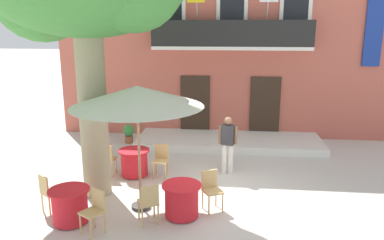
{
  "coord_description": "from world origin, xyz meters",
  "views": [
    {
      "loc": [
        0.21,
        -8.92,
        4.07
      ],
      "look_at": [
        -0.95,
        2.2,
        1.3
      ],
      "focal_mm": 35.27,
      "sensor_mm": 36.0,
      "label": 1
    }
  ],
  "objects_px": {
    "cafe_table_middle": "(134,162)",
    "cafe_chair_front_1": "(49,191)",
    "cafe_umbrella": "(137,97)",
    "cafe_chair_near_tree_0": "(149,201)",
    "cafe_table_front": "(70,206)",
    "ground_planter_left": "(129,133)",
    "cafe_chair_near_tree_1": "(211,187)",
    "cafe_chair_front_0": "(95,208)",
    "cafe_table_near_tree": "(182,200)",
    "pedestrian_near_entrance": "(228,142)",
    "cafe_chair_middle_0": "(161,158)",
    "cafe_chair_middle_1": "(107,158)"
  },
  "relations": [
    {
      "from": "cafe_chair_front_1",
      "to": "ground_planter_left",
      "type": "xyz_separation_m",
      "value": [
        0.36,
        5.32,
        -0.15
      ]
    },
    {
      "from": "cafe_chair_middle_1",
      "to": "cafe_table_front",
      "type": "bearing_deg",
      "value": -88.86
    },
    {
      "from": "cafe_table_middle",
      "to": "cafe_chair_front_1",
      "type": "distance_m",
      "value": 2.68
    },
    {
      "from": "cafe_table_near_tree",
      "to": "cafe_chair_near_tree_0",
      "type": "bearing_deg",
      "value": -148.05
    },
    {
      "from": "cafe_chair_middle_0",
      "to": "cafe_chair_near_tree_1",
      "type": "bearing_deg",
      "value": -50.53
    },
    {
      "from": "cafe_chair_near_tree_1",
      "to": "pedestrian_near_entrance",
      "type": "relative_size",
      "value": 0.55
    },
    {
      "from": "pedestrian_near_entrance",
      "to": "cafe_table_near_tree",
      "type": "bearing_deg",
      "value": -109.93
    },
    {
      "from": "cafe_table_near_tree",
      "to": "cafe_umbrella",
      "type": "height_order",
      "value": "cafe_umbrella"
    },
    {
      "from": "cafe_chair_front_0",
      "to": "cafe_table_near_tree",
      "type": "bearing_deg",
      "value": 26.88
    },
    {
      "from": "cafe_chair_front_0",
      "to": "cafe_chair_front_1",
      "type": "distance_m",
      "value": 1.51
    },
    {
      "from": "cafe_chair_middle_1",
      "to": "cafe_chair_front_1",
      "type": "distance_m",
      "value": 2.32
    },
    {
      "from": "cafe_chair_near_tree_0",
      "to": "pedestrian_near_entrance",
      "type": "height_order",
      "value": "pedestrian_near_entrance"
    },
    {
      "from": "cafe_table_middle",
      "to": "cafe_chair_front_1",
      "type": "relative_size",
      "value": 0.95
    },
    {
      "from": "cafe_table_middle",
      "to": "cafe_chair_middle_1",
      "type": "bearing_deg",
      "value": -174.37
    },
    {
      "from": "ground_planter_left",
      "to": "cafe_table_front",
      "type": "bearing_deg",
      "value": -87.14
    },
    {
      "from": "cafe_umbrella",
      "to": "cafe_chair_near_tree_0",
      "type": "bearing_deg",
      "value": -63.47
    },
    {
      "from": "cafe_chair_near_tree_0",
      "to": "cafe_chair_middle_1",
      "type": "bearing_deg",
      "value": 124.52
    },
    {
      "from": "cafe_chair_front_1",
      "to": "cafe_umbrella",
      "type": "height_order",
      "value": "cafe_umbrella"
    },
    {
      "from": "cafe_chair_near_tree_0",
      "to": "cafe_chair_middle_1",
      "type": "distance_m",
      "value": 3.06
    },
    {
      "from": "cafe_table_near_tree",
      "to": "cafe_table_middle",
      "type": "relative_size",
      "value": 1.0
    },
    {
      "from": "cafe_chair_near_tree_1",
      "to": "cafe_table_near_tree",
      "type": "bearing_deg",
      "value": -145.56
    },
    {
      "from": "cafe_chair_near_tree_0",
      "to": "cafe_table_front",
      "type": "relative_size",
      "value": 1.05
    },
    {
      "from": "cafe_chair_near_tree_0",
      "to": "pedestrian_near_entrance",
      "type": "bearing_deg",
      "value": 62.29
    },
    {
      "from": "cafe_table_near_tree",
      "to": "cafe_table_middle",
      "type": "distance_m",
      "value": 2.73
    },
    {
      "from": "cafe_table_near_tree",
      "to": "cafe_table_front",
      "type": "xyz_separation_m",
      "value": [
        -2.32,
        -0.5,
        0.0
      ]
    },
    {
      "from": "cafe_chair_middle_1",
      "to": "cafe_chair_front_1",
      "type": "bearing_deg",
      "value": -104.87
    },
    {
      "from": "cafe_umbrella",
      "to": "cafe_table_front",
      "type": "bearing_deg",
      "value": -148.76
    },
    {
      "from": "cafe_table_front",
      "to": "ground_planter_left",
      "type": "relative_size",
      "value": 1.28
    },
    {
      "from": "cafe_table_near_tree",
      "to": "cafe_chair_front_0",
      "type": "relative_size",
      "value": 0.95
    },
    {
      "from": "cafe_table_front",
      "to": "pedestrian_near_entrance",
      "type": "relative_size",
      "value": 0.52
    },
    {
      "from": "cafe_chair_middle_1",
      "to": "cafe_chair_front_0",
      "type": "xyz_separation_m",
      "value": [
        0.73,
        -2.96,
        0.0
      ]
    },
    {
      "from": "ground_planter_left",
      "to": "pedestrian_near_entrance",
      "type": "distance_m",
      "value": 4.43
    },
    {
      "from": "cafe_chair_middle_0",
      "to": "ground_planter_left",
      "type": "relative_size",
      "value": 1.35
    },
    {
      "from": "cafe_chair_near_tree_0",
      "to": "cafe_chair_middle_1",
      "type": "height_order",
      "value": "same"
    },
    {
      "from": "cafe_table_near_tree",
      "to": "cafe_chair_near_tree_1",
      "type": "xyz_separation_m",
      "value": [
        0.62,
        0.43,
        0.14
      ]
    },
    {
      "from": "cafe_table_near_tree",
      "to": "ground_planter_left",
      "type": "xyz_separation_m",
      "value": [
        -2.61,
        5.21,
        -0.02
      ]
    },
    {
      "from": "cafe_chair_near_tree_1",
      "to": "ground_planter_left",
      "type": "relative_size",
      "value": 1.35
    },
    {
      "from": "cafe_chair_near_tree_0",
      "to": "cafe_table_middle",
      "type": "bearing_deg",
      "value": 110.78
    },
    {
      "from": "cafe_chair_front_1",
      "to": "cafe_umbrella",
      "type": "distance_m",
      "value": 2.9
    },
    {
      "from": "cafe_chair_near_tree_0",
      "to": "cafe_chair_middle_0",
      "type": "relative_size",
      "value": 1.0
    },
    {
      "from": "cafe_table_near_tree",
      "to": "ground_planter_left",
      "type": "relative_size",
      "value": 1.28
    },
    {
      "from": "cafe_table_middle",
      "to": "cafe_umbrella",
      "type": "distance_m",
      "value": 2.98
    },
    {
      "from": "cafe_chair_near_tree_0",
      "to": "cafe_table_front",
      "type": "xyz_separation_m",
      "value": [
        -1.68,
        -0.1,
        -0.14
      ]
    },
    {
      "from": "cafe_table_middle",
      "to": "cafe_umbrella",
      "type": "height_order",
      "value": "cafe_umbrella"
    },
    {
      "from": "cafe_table_near_tree",
      "to": "pedestrian_near_entrance",
      "type": "bearing_deg",
      "value": 70.07
    },
    {
      "from": "cafe_chair_near_tree_0",
      "to": "cafe_table_front",
      "type": "bearing_deg",
      "value": -176.52
    },
    {
      "from": "cafe_chair_middle_1",
      "to": "cafe_table_front",
      "type": "relative_size",
      "value": 1.05
    },
    {
      "from": "cafe_chair_front_0",
      "to": "ground_planter_left",
      "type": "xyz_separation_m",
      "value": [
        -0.96,
        6.04,
        -0.15
      ]
    },
    {
      "from": "ground_planter_left",
      "to": "cafe_chair_near_tree_1",
      "type": "bearing_deg",
      "value": -55.97
    },
    {
      "from": "cafe_table_near_tree",
      "to": "cafe_chair_near_tree_0",
      "type": "distance_m",
      "value": 0.77
    }
  ]
}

